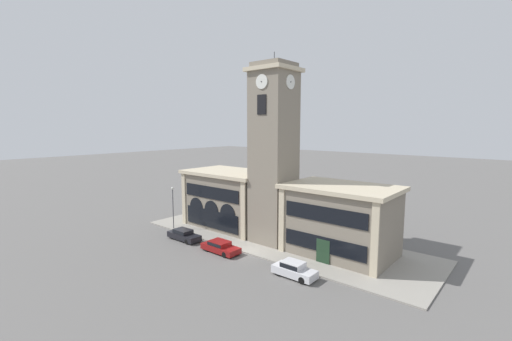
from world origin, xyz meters
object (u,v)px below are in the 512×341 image
Objects in this scene: parked_car_far at (294,269)px; street_lamp at (173,201)px; parked_car_near at (184,235)px; parked_car_mid at (220,246)px.

street_lamp is at bearing 174.92° from parked_car_far.
parked_car_far is 21.43m from street_lamp.
parked_car_near is 16.42m from parked_car_far.
parked_car_mid is (6.51, 0.00, -0.02)m from parked_car_near.
parked_car_mid is at bearing -179.86° from parked_car_far.
parked_car_near is 0.82× the size of street_lamp.
street_lamp is at bearing 157.76° from parked_car_near.
parked_car_near is at bearing -179.86° from parked_car_mid.
parked_car_far is at bearing 0.14° from parked_car_near.
street_lamp is (-21.11, 1.93, 3.16)m from parked_car_far.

